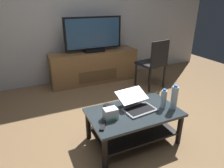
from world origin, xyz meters
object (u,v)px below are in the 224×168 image
object	(u,v)px
water_bottle_near	(164,99)
dining_chair	(154,61)
laptop	(137,104)
router_box	(110,114)
tv_remote	(103,126)
television	(94,35)
water_bottle_far	(174,98)
media_cabinet	(94,67)
cell_phone	(110,106)
coffee_table	(133,121)

from	to	relation	value
water_bottle_near	dining_chair	bearing A→B (deg)	58.60
laptop	water_bottle_near	world-z (taller)	water_bottle_near
router_box	tv_remote	bearing A→B (deg)	-142.28
water_bottle_near	tv_remote	distance (m)	0.79
television	tv_remote	world-z (taller)	television
dining_chair	router_box	distance (m)	1.89
dining_chair	water_bottle_far	bearing A→B (deg)	-117.11
media_cabinet	cell_phone	world-z (taller)	media_cabinet
router_box	cell_phone	size ratio (longest dim) A/B	1.03
water_bottle_near	television	bearing A→B (deg)	93.35
cell_phone	water_bottle_near	bearing A→B (deg)	-66.46
television	router_box	bearing A→B (deg)	-105.12
coffee_table	water_bottle_far	size ratio (longest dim) A/B	3.50
laptop	cell_phone	xyz separation A→B (m)	(-0.26, 0.17, -0.05)
television	tv_remote	distance (m)	2.26
dining_chair	laptop	xyz separation A→B (m)	(-1.07, -1.16, -0.06)
television	water_bottle_far	size ratio (longest dim) A/B	3.84
coffee_table	dining_chair	world-z (taller)	dining_chair
tv_remote	router_box	bearing A→B (deg)	68.84
media_cabinet	tv_remote	distance (m)	2.22
media_cabinet	cell_phone	distance (m)	1.82
coffee_table	water_bottle_near	size ratio (longest dim) A/B	4.39
dining_chair	water_bottle_near	xyz separation A→B (m)	(-0.78, -1.27, -0.01)
television	dining_chair	distance (m)	1.25
dining_chair	laptop	distance (m)	1.58
television	cell_phone	world-z (taller)	television
coffee_table	television	distance (m)	2.09
television	router_box	xyz separation A→B (m)	(-0.54, -1.99, -0.48)
media_cabinet	water_bottle_far	size ratio (longest dim) A/B	5.93
media_cabinet	router_box	distance (m)	2.09
coffee_table	water_bottle_far	bearing A→B (deg)	-16.79
water_bottle_near	laptop	bearing A→B (deg)	159.25
dining_chair	water_bottle_far	size ratio (longest dim) A/B	3.13
water_bottle_near	cell_phone	world-z (taller)	water_bottle_near
tv_remote	cell_phone	bearing A→B (deg)	87.73
water_bottle_far	tv_remote	xyz separation A→B (m)	(-0.87, 0.01, -0.13)
television	tv_remote	size ratio (longest dim) A/B	7.07
water_bottle_far	tv_remote	bearing A→B (deg)	179.48
media_cabinet	water_bottle_far	world-z (taller)	water_bottle_far
water_bottle_far	cell_phone	xyz separation A→B (m)	(-0.65, 0.35, -0.14)
water_bottle_near	tv_remote	size ratio (longest dim) A/B	1.47
laptop	water_bottle_near	size ratio (longest dim) A/B	1.79
coffee_table	water_bottle_near	bearing A→B (deg)	-10.05
television	water_bottle_far	bearing A→B (deg)	-84.34
water_bottle_far	tv_remote	size ratio (longest dim) A/B	1.84
dining_chair	media_cabinet	bearing A→B (deg)	139.07
water_bottle_far	laptop	bearing A→B (deg)	154.55
television	water_bottle_near	size ratio (longest dim) A/B	4.81
television	water_bottle_near	bearing A→B (deg)	-86.65
laptop	water_bottle_far	bearing A→B (deg)	-25.45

